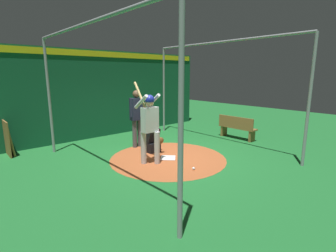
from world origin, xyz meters
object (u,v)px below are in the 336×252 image
bench (237,127)px  baseball_0 (194,168)px  home_plate (168,158)px  catcher (153,140)px  umpire (137,115)px  batter (150,122)px  bat_rack (7,138)px

bench → baseball_0: (1.10, -3.53, -0.39)m
home_plate → catcher: catcher is taller
catcher → umpire: size_ratio=0.53×
home_plate → batter: bearing=-90.1°
home_plate → bat_rack: bat_rack is taller
home_plate → baseball_0: bearing=-6.4°
home_plate → baseball_0: (1.12, -0.13, 0.03)m
bench → umpire: bearing=-115.0°
catcher → umpire: bearing=-177.8°
bat_rack → baseball_0: 5.66m
batter → baseball_0: bearing=25.0°
home_plate → baseball_0: 1.13m
umpire → bench: umpire is taller
home_plate → batter: 1.30m
batter → bench: batter is taller
bench → baseball_0: size_ratio=19.62×
bat_rack → bench: bat_rack is taller
home_plate → umpire: (-1.56, 0.02, 1.05)m
home_plate → batter: (-0.00, -0.65, 1.13)m
catcher → umpire: 1.05m
umpire → bench: size_ratio=1.29×
batter → catcher: batter is taller
batter → baseball_0: 1.66m
bat_rack → baseball_0: (4.62, 3.25, -0.45)m
bench → baseball_0: bearing=-72.7°
home_plate → baseball_0: baseball_0 is taller
umpire → baseball_0: umpire is taller
home_plate → bat_rack: 4.88m
bat_rack → bench: 7.64m
bench → baseball_0: 3.72m
home_plate → umpire: bearing=179.4°
batter → bat_rack: bearing=-142.0°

